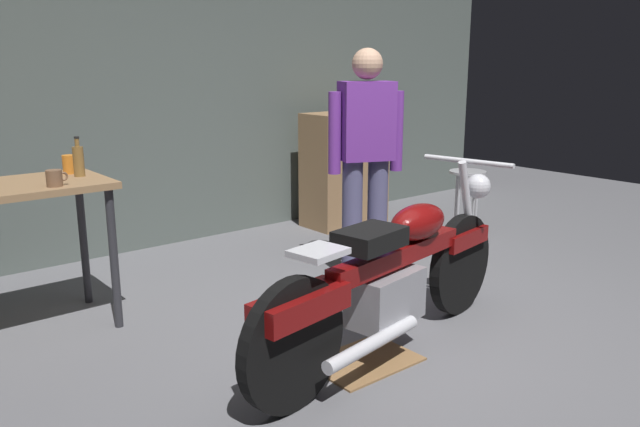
% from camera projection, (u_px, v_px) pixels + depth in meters
% --- Properties ---
extents(ground_plane, '(12.00, 12.00, 0.00)m').
position_uv_depth(ground_plane, '(402.00, 346.00, 3.58)').
color(ground_plane, slate).
extents(back_wall, '(8.00, 0.12, 3.10)m').
position_uv_depth(back_wall, '(166.00, 65.00, 5.32)').
color(back_wall, '#56605B').
rests_on(back_wall, ground_plane).
extents(motorcycle, '(2.17, 0.72, 1.00)m').
position_uv_depth(motorcycle, '(393.00, 275.00, 3.41)').
color(motorcycle, black).
rests_on(motorcycle, ground_plane).
extents(person_standing, '(0.53, 0.35, 1.67)m').
position_uv_depth(person_standing, '(366.00, 154.00, 4.57)').
color(person_standing, '#56547C').
rests_on(person_standing, ground_plane).
extents(shop_stool, '(0.32, 0.32, 0.64)m').
position_uv_depth(shop_stool, '(467.00, 187.00, 5.57)').
color(shop_stool, '#B2B2B7').
rests_on(shop_stool, ground_plane).
extents(wooden_dresser, '(0.80, 0.47, 1.10)m').
position_uv_depth(wooden_dresser, '(344.00, 169.00, 6.16)').
color(wooden_dresser, '#99724C').
rests_on(wooden_dresser, ground_plane).
extents(drip_tray, '(0.56, 0.40, 0.01)m').
position_uv_depth(drip_tray, '(364.00, 361.00, 3.39)').
color(drip_tray, olive).
rests_on(drip_tray, ground_plane).
extents(mug_orange_travel, '(0.12, 0.08, 0.11)m').
position_uv_depth(mug_orange_travel, '(70.00, 164.00, 3.89)').
color(mug_orange_travel, orange).
rests_on(mug_orange_travel, workbench).
extents(mug_brown_stoneware, '(0.12, 0.09, 0.09)m').
position_uv_depth(mug_brown_stoneware, '(55.00, 178.00, 3.49)').
color(mug_brown_stoneware, brown).
rests_on(mug_brown_stoneware, workbench).
extents(bottle, '(0.06, 0.06, 0.24)m').
position_uv_depth(bottle, '(79.00, 160.00, 3.78)').
color(bottle, olive).
rests_on(bottle, workbench).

